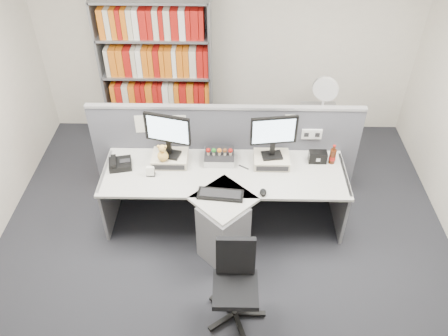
{
  "coord_description": "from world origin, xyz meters",
  "views": [
    {
      "loc": [
        0.07,
        -2.89,
        3.88
      ],
      "look_at": [
        0.0,
        0.65,
        0.92
      ],
      "focal_mm": 36.76,
      "sensor_mm": 36.0,
      "label": 1
    }
  ],
  "objects_px": {
    "shelving_unit": "(158,76)",
    "desk_fan": "(325,91)",
    "keyboard": "(220,194)",
    "speaker": "(318,157)",
    "desk_phone": "(120,164)",
    "desk": "(224,205)",
    "mouse": "(263,192)",
    "office_chair": "(235,280)",
    "monitor_right": "(274,134)",
    "desktop_pc": "(219,157)",
    "monitor_left": "(168,132)",
    "desk_calendar": "(150,172)",
    "cola_bottle": "(333,156)",
    "filing_cabinet": "(318,137)"
  },
  "relations": [
    {
      "from": "desk",
      "to": "speaker",
      "type": "bearing_deg",
      "value": 22.97
    },
    {
      "from": "desk_fan",
      "to": "office_chair",
      "type": "relative_size",
      "value": 0.61
    },
    {
      "from": "monitor_right",
      "to": "desk_calendar",
      "type": "height_order",
      "value": "monitor_right"
    },
    {
      "from": "desktop_pc",
      "to": "keyboard",
      "type": "xyz_separation_m",
      "value": [
        0.03,
        -0.57,
        -0.03
      ]
    },
    {
      "from": "keyboard",
      "to": "desk_calendar",
      "type": "xyz_separation_m",
      "value": [
        -0.74,
        0.3,
        0.03
      ]
    },
    {
      "from": "desk_calendar",
      "to": "desk_fan",
      "type": "distance_m",
      "value": 2.34
    },
    {
      "from": "cola_bottle",
      "to": "monitor_right",
      "type": "bearing_deg",
      "value": -177.62
    },
    {
      "from": "desk_phone",
      "to": "desk_fan",
      "type": "bearing_deg",
      "value": 25.35
    },
    {
      "from": "desk",
      "to": "monitor_right",
      "type": "height_order",
      "value": "monitor_right"
    },
    {
      "from": "monitor_left",
      "to": "desk_phone",
      "type": "bearing_deg",
      "value": -170.82
    },
    {
      "from": "keyboard",
      "to": "shelving_unit",
      "type": "distance_m",
      "value": 2.18
    },
    {
      "from": "monitor_left",
      "to": "desk_fan",
      "type": "bearing_deg",
      "value": 29.55
    },
    {
      "from": "desk",
      "to": "speaker",
      "type": "distance_m",
      "value": 1.14
    },
    {
      "from": "desk_calendar",
      "to": "speaker",
      "type": "bearing_deg",
      "value": 8.51
    },
    {
      "from": "monitor_left",
      "to": "mouse",
      "type": "xyz_separation_m",
      "value": [
        0.99,
        -0.49,
        -0.38
      ]
    },
    {
      "from": "desk",
      "to": "desk_phone",
      "type": "xyz_separation_m",
      "value": [
        -1.13,
        0.3,
        0.3
      ]
    },
    {
      "from": "monitor_right",
      "to": "desk_phone",
      "type": "distance_m",
      "value": 1.68
    },
    {
      "from": "mouse",
      "to": "cola_bottle",
      "type": "xyz_separation_m",
      "value": [
        0.77,
        0.51,
        0.07
      ]
    },
    {
      "from": "keyboard",
      "to": "desk_fan",
      "type": "distance_m",
      "value": 1.99
    },
    {
      "from": "desktop_pc",
      "to": "filing_cabinet",
      "type": "bearing_deg",
      "value": 37.61
    },
    {
      "from": "cola_bottle",
      "to": "keyboard",
      "type": "bearing_deg",
      "value": -155.42
    },
    {
      "from": "desktop_pc",
      "to": "mouse",
      "type": "relative_size",
      "value": 2.92
    },
    {
      "from": "monitor_right",
      "to": "mouse",
      "type": "bearing_deg",
      "value": -102.76
    },
    {
      "from": "mouse",
      "to": "office_chair",
      "type": "xyz_separation_m",
      "value": [
        -0.27,
        -0.87,
        -0.28
      ]
    },
    {
      "from": "keyboard",
      "to": "mouse",
      "type": "xyz_separation_m",
      "value": [
        0.43,
        0.03,
        0.01
      ]
    },
    {
      "from": "keyboard",
      "to": "speaker",
      "type": "distance_m",
      "value": 1.19
    },
    {
      "from": "monitor_left",
      "to": "office_chair",
      "type": "distance_m",
      "value": 1.67
    },
    {
      "from": "desktop_pc",
      "to": "cola_bottle",
      "type": "height_order",
      "value": "cola_bottle"
    },
    {
      "from": "office_chair",
      "to": "desktop_pc",
      "type": "bearing_deg",
      "value": 97.36
    },
    {
      "from": "shelving_unit",
      "to": "desk_fan",
      "type": "distance_m",
      "value": 2.15
    },
    {
      "from": "office_chair",
      "to": "keyboard",
      "type": "bearing_deg",
      "value": 100.54
    },
    {
      "from": "speaker",
      "to": "desk_fan",
      "type": "relative_size",
      "value": 0.37
    },
    {
      "from": "keyboard",
      "to": "desk_phone",
      "type": "height_order",
      "value": "desk_phone"
    },
    {
      "from": "shelving_unit",
      "to": "desk_fan",
      "type": "relative_size",
      "value": 3.81
    },
    {
      "from": "office_chair",
      "to": "monitor_right",
      "type": "bearing_deg",
      "value": 74.15
    },
    {
      "from": "desktop_pc",
      "to": "office_chair",
      "type": "xyz_separation_m",
      "value": [
        0.18,
        -1.4,
        -0.31
      ]
    },
    {
      "from": "desk",
      "to": "cola_bottle",
      "type": "xyz_separation_m",
      "value": [
        1.16,
        0.41,
        0.35
      ]
    },
    {
      "from": "keyboard",
      "to": "desk_phone",
      "type": "bearing_deg",
      "value": 158.41
    },
    {
      "from": "desk_phone",
      "to": "desk_calendar",
      "type": "distance_m",
      "value": 0.38
    },
    {
      "from": "desktop_pc",
      "to": "speaker",
      "type": "height_order",
      "value": "speaker"
    },
    {
      "from": "speaker",
      "to": "shelving_unit",
      "type": "height_order",
      "value": "shelving_unit"
    },
    {
      "from": "shelving_unit",
      "to": "office_chair",
      "type": "xyz_separation_m",
      "value": [
        1.02,
        -2.82,
        -0.52
      ]
    },
    {
      "from": "desktop_pc",
      "to": "keyboard",
      "type": "height_order",
      "value": "desktop_pc"
    },
    {
      "from": "desk",
      "to": "speaker",
      "type": "xyz_separation_m",
      "value": [
        1.01,
        0.43,
        0.33
      ]
    },
    {
      "from": "monitor_right",
      "to": "cola_bottle",
      "type": "xyz_separation_m",
      "value": [
        0.66,
        0.03,
        -0.31
      ]
    },
    {
      "from": "shelving_unit",
      "to": "speaker",
      "type": "bearing_deg",
      "value": -36.65
    },
    {
      "from": "monitor_right",
      "to": "mouse",
      "type": "relative_size",
      "value": 4.52
    },
    {
      "from": "keyboard",
      "to": "office_chair",
      "type": "bearing_deg",
      "value": -79.46
    },
    {
      "from": "desk_phone",
      "to": "office_chair",
      "type": "relative_size",
      "value": 0.32
    },
    {
      "from": "desktop_pc",
      "to": "shelving_unit",
      "type": "bearing_deg",
      "value": 120.72
    }
  ]
}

